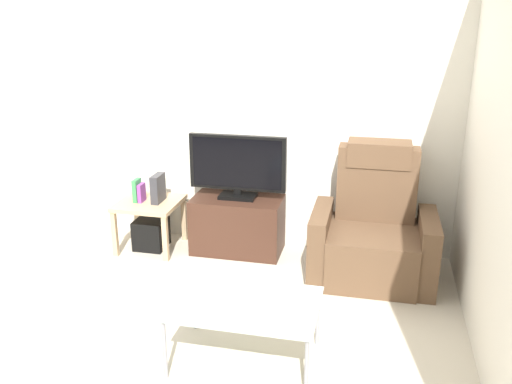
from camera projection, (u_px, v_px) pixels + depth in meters
ground_plane at (212, 296)px, 4.17m from camera, size 6.40×6.40×0.00m
wall_back at (246, 104)px, 4.79m from camera, size 6.40×0.06×2.60m
wall_side at (497, 144)px, 3.36m from camera, size 0.06×4.48×2.60m
tv_stand at (238, 225)px, 4.88m from camera, size 0.80×0.43×0.50m
television at (237, 165)px, 4.72m from camera, size 0.86×0.20×0.56m
recliner_armchair at (373, 233)px, 4.40m from camera, size 0.98×0.78×1.08m
side_table at (149, 209)px, 4.91m from camera, size 0.54×0.54×0.45m
subwoofer_box at (151, 233)px, 4.99m from camera, size 0.27×0.27×0.27m
book_leftmost at (137, 190)px, 4.86m from camera, size 0.04×0.12×0.20m
book_middle at (142, 193)px, 4.85m from camera, size 0.03×0.11×0.17m
game_console at (158, 188)px, 4.84m from camera, size 0.07×0.20×0.25m
coffee_table at (245, 306)px, 3.30m from camera, size 0.90×0.60×0.41m
cell_phone at (227, 300)px, 3.30m from camera, size 0.09×0.16×0.01m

